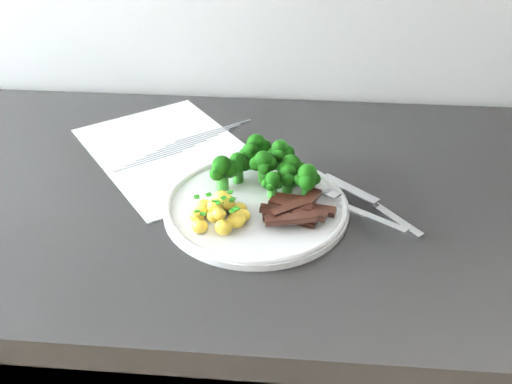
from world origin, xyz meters
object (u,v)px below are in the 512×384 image
object	(u,v)px
broccoli	(268,164)
beef_strips	(294,211)
potatoes	(221,210)
fork	(357,209)
plate	(256,206)
recipe_paper	(171,151)
knife	(382,211)

from	to	relation	value
broccoli	beef_strips	size ratio (longest dim) A/B	1.51
potatoes	fork	bearing A→B (deg)	7.98
broccoli	plate	bearing A→B (deg)	-102.21
beef_strips	broccoli	bearing A→B (deg)	117.68
recipe_paper	fork	size ratio (longest dim) A/B	2.94
plate	broccoli	size ratio (longest dim) A/B	1.65
recipe_paper	knife	xyz separation A→B (m)	(0.32, -0.15, 0.01)
potatoes	beef_strips	bearing A→B (deg)	7.13
broccoli	potatoes	world-z (taller)	broccoli
recipe_paper	beef_strips	distance (m)	0.27
recipe_paper	plate	size ratio (longest dim) A/B	1.52
plate	beef_strips	bearing A→B (deg)	-24.15
recipe_paper	potatoes	xyz separation A→B (m)	(0.11, -0.18, 0.02)
recipe_paper	plate	distance (m)	0.21
broccoli	beef_strips	world-z (taller)	broccoli
beef_strips	fork	world-z (taller)	beef_strips
recipe_paper	knife	distance (m)	0.35
beef_strips	knife	world-z (taller)	beef_strips
potatoes	beef_strips	distance (m)	0.10
potatoes	beef_strips	world-z (taller)	potatoes
potatoes	knife	distance (m)	0.22
beef_strips	knife	xyz separation A→B (m)	(0.12, 0.02, -0.01)
recipe_paper	broccoli	distance (m)	0.19
broccoli	knife	size ratio (longest dim) A/B	1.12
broccoli	knife	xyz separation A→B (m)	(0.16, -0.05, -0.03)
plate	fork	bearing A→B (deg)	-4.46
fork	beef_strips	bearing A→B (deg)	-171.04
plate	fork	size ratio (longest dim) A/B	1.94
knife	fork	bearing A→B (deg)	-162.75
potatoes	knife	xyz separation A→B (m)	(0.22, 0.04, -0.01)
plate	potatoes	distance (m)	0.06
plate	beef_strips	xyz separation A→B (m)	(0.05, -0.02, 0.01)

